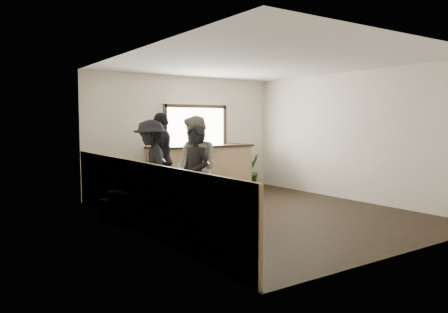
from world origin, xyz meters
TOP-DOWN VIEW (x-y plane):
  - ground at (0.00, 0.00)m, footprint 5.00×6.00m
  - room_shell at (-0.74, 0.00)m, footprint 5.01×6.01m
  - bar_counter at (0.30, 2.70)m, footprint 2.70×0.68m
  - sofa at (-2.13, 0.09)m, footprint 1.35×2.13m
  - coffee_table at (-0.84, 0.21)m, footprint 0.65×0.95m
  - cup_a at (-1.00, 0.42)m, footprint 0.13×0.13m
  - cup_b at (-0.68, 0.10)m, footprint 0.14×0.14m
  - potted_plant at (1.81, 2.65)m, footprint 0.61×0.55m
  - person_a at (-1.68, -0.35)m, footprint 0.52×0.66m
  - person_b at (-1.27, 0.32)m, footprint 0.78×0.95m
  - person_c at (-1.68, 1.26)m, footprint 0.94×1.27m
  - person_d at (-1.22, 1.75)m, footprint 1.05×1.16m

SIDE VIEW (x-z plane):
  - ground at x=0.00m, z-range -0.01..0.01m
  - coffee_table at x=-0.84m, z-range 0.00..0.39m
  - sofa at x=-2.13m, z-range 0.00..0.58m
  - cup_b at x=-0.68m, z-range 0.39..0.48m
  - cup_a at x=-1.00m, z-range 0.39..0.49m
  - potted_plant at x=1.81m, z-range 0.00..0.90m
  - bar_counter at x=0.30m, z-range -0.42..1.71m
  - person_a at x=-1.68m, z-range 0.00..1.65m
  - person_c at x=-1.68m, z-range 0.00..1.75m
  - person_b at x=-1.27m, z-range 0.00..1.82m
  - person_d at x=-1.22m, z-range 0.00..1.90m
  - room_shell at x=-0.74m, z-range 0.07..2.87m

